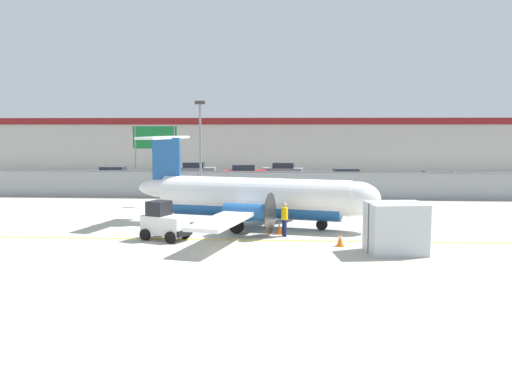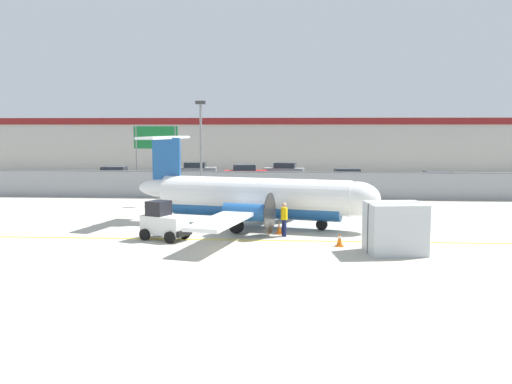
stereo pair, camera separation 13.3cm
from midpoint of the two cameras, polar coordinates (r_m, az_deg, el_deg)
ground_plane at (r=27.78m, az=-2.06°, el=-4.82°), size 140.00×140.00×0.01m
perimeter_fence at (r=43.41m, az=0.02°, el=0.80°), size 98.00×0.10×2.10m
parking_lot_strip at (r=54.94m, az=0.78°, el=0.92°), size 98.00×17.00×0.12m
background_building at (r=73.17m, az=1.51°, el=4.84°), size 91.00×8.10×6.50m
commuter_airplane at (r=31.16m, az=0.19°, el=-0.59°), size 13.81×15.94×4.92m
baggage_tug at (r=28.10m, az=-9.31°, el=-3.00°), size 2.58×2.11×1.88m
ground_crew_worker at (r=28.59m, az=2.73°, el=-2.56°), size 0.44×0.54×1.70m
cargo_container at (r=25.53m, az=13.64°, el=-3.52°), size 2.65×2.31×2.20m
traffic_cone_near_left at (r=26.57m, az=8.26°, el=-4.73°), size 0.36×0.36×0.64m
traffic_cone_near_right at (r=29.28m, az=2.24°, el=-3.61°), size 0.36×0.36×0.64m
parked_car_0 at (r=55.78m, az=-14.27°, el=1.66°), size 4.21×2.02×1.58m
parked_car_1 at (r=60.91m, az=-6.16°, el=2.23°), size 4.25×2.09×1.58m
parked_car_2 at (r=56.76m, az=-1.24°, el=1.94°), size 4.39×2.43×1.58m
parked_car_3 at (r=59.94m, az=2.63°, el=2.19°), size 4.38×2.41×1.58m
parked_car_4 at (r=52.14m, az=8.79°, el=1.45°), size 4.33×2.28×1.58m
parked_car_5 at (r=50.89m, az=17.69°, el=1.10°), size 4.37×2.39×1.58m
apron_light_pole at (r=40.54m, az=-5.68°, el=4.87°), size 0.70×0.30×7.27m
highway_sign at (r=46.88m, az=-10.14°, el=4.83°), size 3.60×0.14×5.50m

